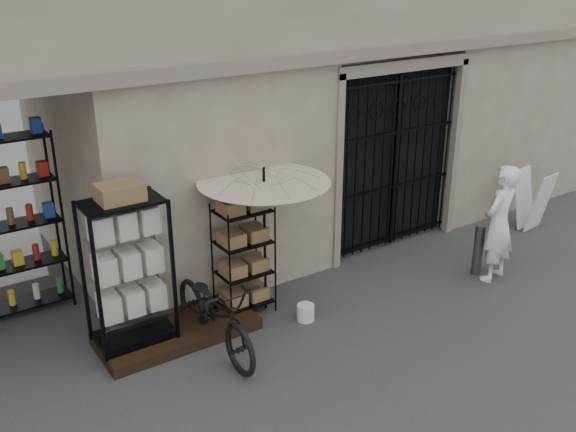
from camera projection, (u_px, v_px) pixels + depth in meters
ground at (400, 334)px, 8.26m from camera, size 80.00×80.00×0.00m
iron_gate at (389, 157)px, 10.35m from camera, size 2.50×0.21×3.00m
step_platform at (178, 331)px, 8.18m from camera, size 2.00×0.90×0.15m
display_cabinet at (129, 280)px, 7.59m from camera, size 0.91×0.58×1.96m
wire_rack at (244, 260)px, 8.52m from camera, size 0.82×0.72×1.57m
market_umbrella at (264, 188)px, 8.20m from camera, size 1.54×1.57×2.45m
white_bucket at (306, 312)px, 8.54m from camera, size 0.30×0.30×0.22m
bicycle at (217, 347)px, 7.97m from camera, size 0.68×1.02×1.92m
steel_bollard at (478, 250)px, 9.67m from camera, size 0.15×0.15×0.80m
shopkeeper at (491, 278)px, 9.70m from camera, size 1.02×1.88×0.43m
easel_sign at (532, 200)px, 11.25m from camera, size 0.56×0.63×1.05m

